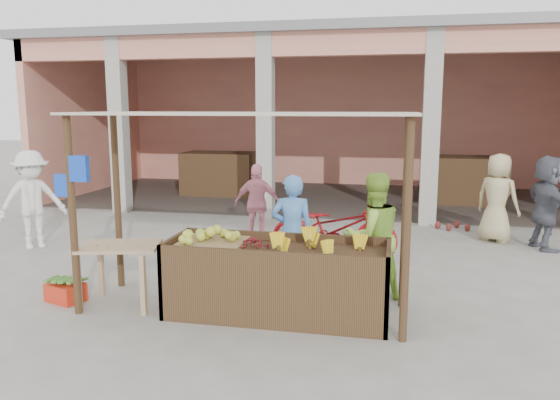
% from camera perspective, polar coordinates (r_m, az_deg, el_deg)
% --- Properties ---
extents(ground, '(60.00, 60.00, 0.00)m').
position_cam_1_polar(ground, '(6.76, -4.47, -11.52)').
color(ground, gray).
rests_on(ground, ground).
extents(market_building, '(14.40, 6.40, 4.20)m').
position_cam_1_polar(market_building, '(15.07, 5.41, 10.60)').
color(market_building, '#E79579').
rests_on(market_building, ground).
extents(fruit_stall, '(2.60, 0.95, 0.80)m').
position_cam_1_polar(fruit_stall, '(6.51, -0.25, -8.61)').
color(fruit_stall, '#4B351E').
rests_on(fruit_stall, ground).
extents(stall_awning, '(4.09, 1.35, 2.39)m').
position_cam_1_polar(stall_awning, '(6.39, -4.68, 5.46)').
color(stall_awning, '#4B351E').
rests_on(stall_awning, ground).
extents(banana_heap, '(1.00, 0.55, 0.18)m').
position_cam_1_polar(banana_heap, '(6.27, 4.00, -4.68)').
color(banana_heap, yellow).
rests_on(banana_heap, fruit_stall).
extents(melon_tray, '(0.77, 0.67, 0.20)m').
position_cam_1_polar(melon_tray, '(6.60, -7.09, -3.96)').
color(melon_tray, '#93774B').
rests_on(melon_tray, fruit_stall).
extents(berry_heap, '(0.40, 0.33, 0.13)m').
position_cam_1_polar(berry_heap, '(6.45, -2.92, -4.52)').
color(berry_heap, maroon).
rests_on(berry_heap, fruit_stall).
extents(side_table, '(1.09, 0.86, 0.77)m').
position_cam_1_polar(side_table, '(7.05, -16.38, -5.57)').
color(side_table, tan).
rests_on(side_table, ground).
extents(papaya_pile, '(0.68, 0.39, 0.20)m').
position_cam_1_polar(papaya_pile, '(7.00, -16.47, -3.72)').
color(papaya_pile, '#4F9731').
rests_on(papaya_pile, side_table).
extents(red_crate, '(0.53, 0.45, 0.23)m').
position_cam_1_polar(red_crate, '(7.55, -21.48, -8.96)').
color(red_crate, red).
rests_on(red_crate, ground).
extents(plantain_bundle, '(0.36, 0.25, 0.07)m').
position_cam_1_polar(plantain_bundle, '(7.50, -21.56, -7.86)').
color(plantain_bundle, '#4A8530').
rests_on(plantain_bundle, red_crate).
extents(produce_sacks, '(1.02, 0.76, 0.62)m').
position_cam_1_polar(produce_sacks, '(11.49, 17.65, -1.50)').
color(produce_sacks, maroon).
rests_on(produce_sacks, ground).
extents(vendor_blue, '(0.68, 0.53, 1.67)m').
position_cam_1_polar(vendor_blue, '(7.34, 1.29, -2.97)').
color(vendor_blue, '#5594DF').
rests_on(vendor_blue, ground).
extents(vendor_green, '(0.96, 0.81, 1.73)m').
position_cam_1_polar(vendor_green, '(7.04, 9.68, -3.42)').
color(vendor_green, '#A6D94A').
rests_on(vendor_green, ground).
extents(motorcycle, '(0.85, 2.15, 1.10)m').
position_cam_1_polar(motorcycle, '(8.76, 5.67, -2.85)').
color(motorcycle, maroon).
rests_on(motorcycle, ground).
extents(shopper_a, '(1.25, 1.26, 1.85)m').
position_cam_1_polar(shopper_a, '(10.41, -24.49, 0.40)').
color(shopper_a, white).
rests_on(shopper_a, ground).
extents(shopper_b, '(0.93, 0.52, 1.54)m').
position_cam_1_polar(shopper_b, '(9.85, -2.36, -0.10)').
color(shopper_b, pink).
rests_on(shopper_b, ground).
extents(shopper_c, '(1.03, 0.96, 1.80)m').
position_cam_1_polar(shopper_c, '(10.68, 21.80, 0.66)').
color(shopper_c, tan).
rests_on(shopper_c, ground).
extents(shopper_d, '(1.03, 1.71, 1.73)m').
position_cam_1_polar(shopper_d, '(10.44, 26.10, -0.02)').
color(shopper_d, '#525460').
rests_on(shopper_d, ground).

